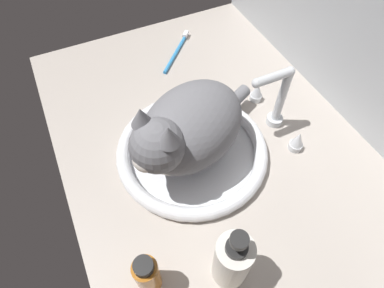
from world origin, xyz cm
name	(u,v)px	position (x,y,z in cm)	size (l,w,h in cm)	color
countertop	(216,157)	(0.00, 0.00, 1.50)	(108.87, 69.15, 3.00)	#ADA399
backsplash_wall	(366,51)	(0.00, 35.78, 20.58)	(108.87, 2.40, 41.16)	#B2B7BC
sink_basin	(192,151)	(-2.24, -5.34, 4.38)	(34.94, 34.94, 3.08)	white
faucet	(277,104)	(-2.24, 16.64, 10.18)	(20.86, 11.31, 17.80)	silver
cat	(186,130)	(-1.40, -7.11, 14.14)	(27.40, 35.19, 19.04)	slate
amber_bottle	(147,275)	(20.22, -24.34, 8.33)	(4.38, 4.38, 11.37)	#B2661E
soap_pump_bottle	(232,260)	(24.63, -10.42, 9.88)	(6.44, 6.44, 17.57)	silver
toothbrush	(177,51)	(-37.86, 6.36, 3.61)	(14.75, 14.27, 1.70)	#338CD1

